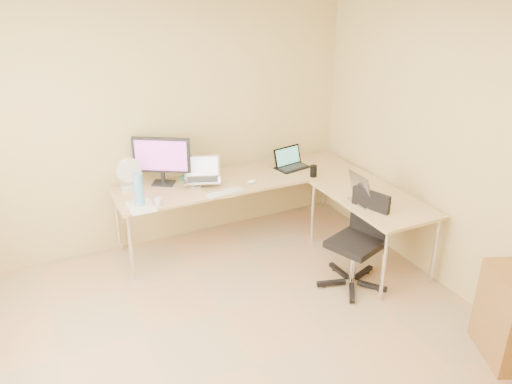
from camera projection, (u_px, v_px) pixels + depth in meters
name	position (u px, v px, depth m)	size (l,w,h in m)	color
floor	(254.00, 364.00, 3.91)	(4.50, 4.50, 0.00)	tan
ceiling	(253.00, 3.00, 2.86)	(4.50, 4.50, 0.00)	white
wall_back	(159.00, 125.00, 5.24)	(4.50, 4.50, 0.00)	tan
wall_right	(482.00, 163.00, 4.22)	(4.50, 4.50, 0.00)	tan
desk_main	(241.00, 209.00, 5.57)	(2.65, 0.70, 0.73)	tan
desk_return	(370.00, 230.00, 5.13)	(0.70, 1.30, 0.73)	tan
monitor	(162.00, 161.00, 5.18)	(0.59, 0.19, 0.51)	black
book_stack	(196.00, 179.00, 5.33)	(0.21, 0.28, 0.05)	#1D7155
laptop_center	(202.00, 170.00, 5.19)	(0.37, 0.28, 0.24)	silver
laptop_black	(292.00, 158.00, 5.65)	(0.36, 0.27, 0.23)	black
keyboard	(225.00, 192.00, 5.06)	(0.39, 0.11, 0.02)	white
mouse	(252.00, 182.00, 5.29)	(0.10, 0.07, 0.04)	white
mug	(158.00, 202.00, 4.78)	(0.09, 0.09, 0.08)	silver
cd_stack	(196.00, 186.00, 5.19)	(0.13, 0.13, 0.03)	silver
water_bottle	(139.00, 190.00, 4.74)	(0.09, 0.09, 0.32)	#5EA7DD
papers	(141.00, 206.00, 4.78)	(0.24, 0.34, 0.01)	white
white_box	(130.00, 187.00, 5.13)	(0.19, 0.14, 0.07)	beige
desk_fan	(129.00, 175.00, 5.08)	(0.25, 0.25, 0.32)	white
black_cup	(313.00, 171.00, 5.44)	(0.07, 0.07, 0.13)	black
laptop_return	(370.00, 189.00, 4.84)	(0.29, 0.37, 0.25)	#AEB1C4
office_chair	(355.00, 238.00, 4.69)	(0.55, 0.55, 0.92)	black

